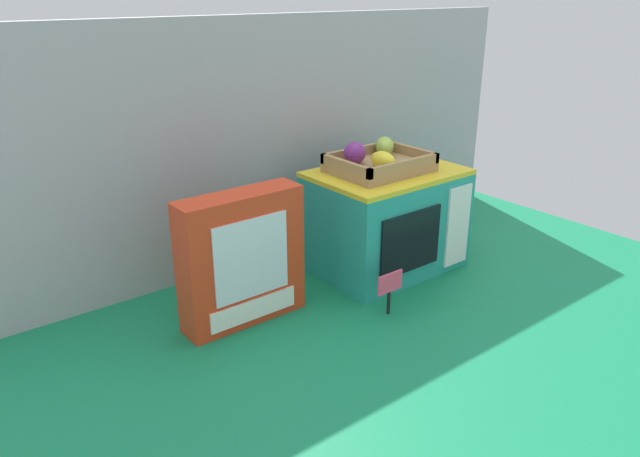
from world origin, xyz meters
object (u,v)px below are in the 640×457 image
object	(u,v)px
food_groups_crate	(378,162)
cookie_set_box	(242,259)
price_sign	(389,287)
toy_microwave	(386,220)

from	to	relation	value
food_groups_crate	cookie_set_box	distance (m)	0.43
food_groups_crate	price_sign	xyz separation A→B (m)	(-0.14, -0.20, -0.21)
food_groups_crate	price_sign	size ratio (longest dim) A/B	2.29
toy_microwave	food_groups_crate	xyz separation A→B (m)	(-0.02, 0.01, 0.15)
toy_microwave	cookie_set_box	xyz separation A→B (m)	(-0.43, -0.01, 0.02)
toy_microwave	food_groups_crate	bearing A→B (deg)	145.10
food_groups_crate	cookie_set_box	world-z (taller)	food_groups_crate
cookie_set_box	price_sign	size ratio (longest dim) A/B	2.88
price_sign	cookie_set_box	bearing A→B (deg)	145.62
toy_microwave	price_sign	distance (m)	0.26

